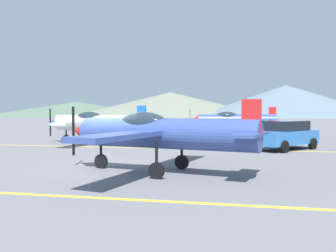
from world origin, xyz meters
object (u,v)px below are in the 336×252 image
Objects in this scene: airplane_far at (233,120)px; airplane_mid at (97,122)px; airplane_near at (158,132)px; car_sedan at (285,135)px.

airplane_mid is at bearing -136.40° from airplane_far.
airplane_near is 1.00× the size of airplane_mid.
airplane_near is 18.93m from airplane_far.
airplane_near reaches higher than car_sedan.
car_sedan is at bearing -72.58° from airplane_far.
airplane_far is 1.89× the size of car_sedan.
airplane_far is at bearing 107.42° from car_sedan.
car_sedan is (11.92, -1.50, -0.58)m from airplane_mid.
airplane_far reaches higher than car_sedan.
airplane_mid is (-6.67, 10.41, 0.00)m from airplane_near.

